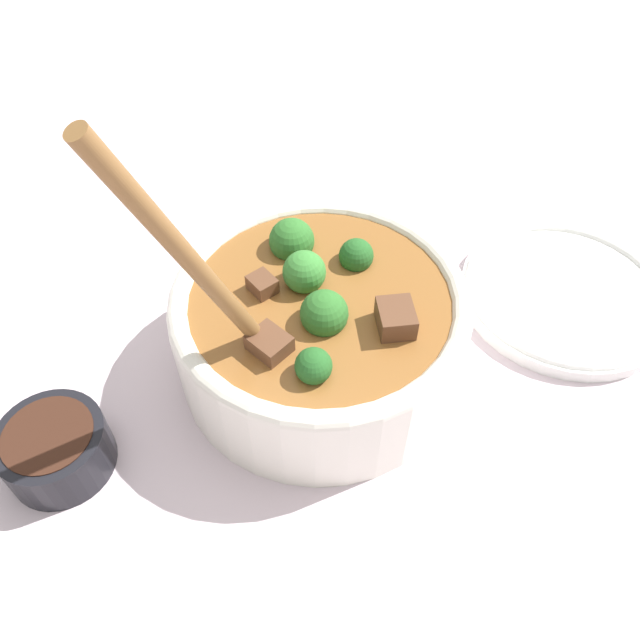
% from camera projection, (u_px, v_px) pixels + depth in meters
% --- Properties ---
extents(ground_plane, '(4.00, 4.00, 0.00)m').
position_uv_depth(ground_plane, '(320.00, 362.00, 0.52)').
color(ground_plane, silver).
extents(stew_bowl, '(0.23, 0.25, 0.28)m').
position_uv_depth(stew_bowl, '(319.00, 324.00, 0.49)').
color(stew_bowl, white).
rests_on(stew_bowl, ground_plane).
extents(condiment_bowl, '(0.08, 0.08, 0.04)m').
position_uv_depth(condiment_bowl, '(55.00, 447.00, 0.44)').
color(condiment_bowl, black).
rests_on(condiment_bowl, ground_plane).
extents(empty_plate, '(0.19, 0.19, 0.02)m').
position_uv_depth(empty_plate, '(565.00, 293.00, 0.56)').
color(empty_plate, white).
rests_on(empty_plate, ground_plane).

